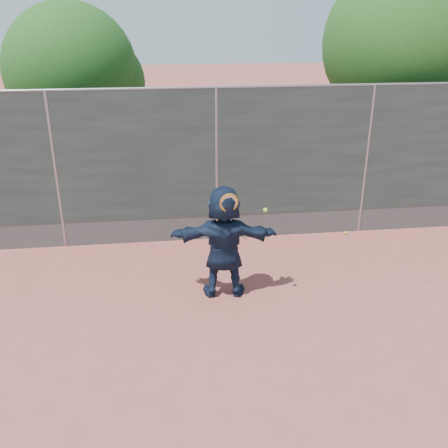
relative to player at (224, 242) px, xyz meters
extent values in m
plane|color=#9E4C42|center=(0.12, -1.35, -0.92)|extent=(80.00, 80.00, 0.00)
imported|color=#142139|center=(0.00, 0.00, 0.00)|extent=(1.75, 0.69, 1.84)
sphere|color=#AEE031|center=(2.79, 2.00, -0.89)|extent=(0.07, 0.07, 0.07)
cube|color=#38423D|center=(0.12, 2.15, 0.83)|extent=(20.00, 0.04, 2.50)
cube|color=slate|center=(0.12, 2.15, -0.67)|extent=(20.00, 0.03, 0.50)
cylinder|color=gray|center=(0.12, 2.15, 2.08)|extent=(20.00, 0.05, 0.05)
cylinder|color=gray|center=(-2.88, 2.15, 0.58)|extent=(0.06, 0.06, 3.00)
cylinder|color=gray|center=(0.12, 2.15, 0.58)|extent=(0.06, 0.06, 3.00)
cylinder|color=gray|center=(3.12, 2.15, 0.58)|extent=(0.06, 0.06, 3.00)
torus|color=#C66F12|center=(0.05, -0.20, 0.73)|extent=(0.29, 0.09, 0.29)
cylinder|color=beige|center=(0.05, -0.20, 0.73)|extent=(0.24, 0.06, 0.25)
cylinder|color=black|center=(0.00, -0.18, 0.53)|extent=(0.06, 0.13, 0.33)
sphere|color=#AEE031|center=(0.60, -0.23, 0.60)|extent=(0.07, 0.07, 0.07)
cylinder|color=#382314|center=(4.62, 4.35, 0.38)|extent=(0.28, 0.28, 2.60)
sphere|color=#23561C|center=(4.62, 4.35, 2.67)|extent=(3.60, 3.60, 3.60)
sphere|color=#23561C|center=(5.34, 4.55, 2.31)|extent=(2.52, 2.52, 2.52)
cylinder|color=#382314|center=(-2.88, 5.15, 0.18)|extent=(0.28, 0.28, 2.20)
sphere|color=#23561C|center=(-2.88, 5.15, 2.10)|extent=(3.00, 3.00, 3.00)
sphere|color=#23561C|center=(-2.28, 5.35, 1.80)|extent=(2.10, 2.10, 2.10)
cone|color=#387226|center=(0.37, 2.03, -0.79)|extent=(0.03, 0.03, 0.26)
cone|color=#387226|center=(0.67, 2.05, -0.77)|extent=(0.03, 0.03, 0.30)
cone|color=#387226|center=(0.02, 2.01, -0.81)|extent=(0.03, 0.03, 0.22)
camera|label=1|loc=(-0.88, -7.04, 3.34)|focal=40.00mm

